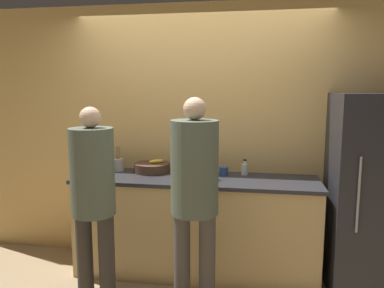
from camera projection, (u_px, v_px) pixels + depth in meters
The scene contains 11 objects.
wall_back at pixel (201, 136), 3.79m from camera, with size 5.20×0.06×2.60m.
counter at pixel (196, 225), 3.61m from camera, with size 2.29×0.66×0.94m.
refrigerator at pixel (373, 194), 3.24m from camera, with size 0.73×0.72×1.74m.
person_left at pixel (93, 191), 2.95m from camera, with size 0.34×0.34×1.64m.
person_center at pixel (195, 186), 2.86m from camera, with size 0.37×0.37×1.71m.
fruit_bowl at pixel (152, 167), 3.75m from camera, with size 0.36×0.36×0.13m.
utensil_crock at pixel (118, 164), 3.79m from camera, with size 0.11×0.11×0.26m.
bottle_clear at pixel (245, 169), 3.63m from camera, with size 0.07×0.07×0.15m.
bottle_green at pixel (213, 174), 3.43m from camera, with size 0.06×0.06×0.14m.
cup_yellow at pixel (101, 173), 3.48m from camera, with size 0.10×0.10×0.10m.
cup_blue at pixel (224, 171), 3.63m from camera, with size 0.09×0.09×0.08m.
Camera 1 is at (0.54, -3.04, 1.78)m, focal length 35.00 mm.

